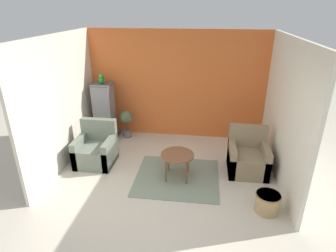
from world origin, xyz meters
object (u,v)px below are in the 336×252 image
armchair_right (248,158)px  coffee_table (177,157)px  armchair_left (96,150)px  parrot (102,79)px  wicker_basket (267,202)px  birdcage (105,112)px  potted_plant (126,120)px

armchair_right → coffee_table: bearing=-162.8°
armchair_left → parrot: 1.76m
parrot → wicker_basket: (3.53, -2.38, -1.34)m
birdcage → wicker_basket: 4.29m
armchair_right → wicker_basket: 1.23m
armchair_left → birdcage: birdcage is taller
armchair_left → armchair_right: size_ratio=1.00×
coffee_table → potted_plant: 2.22m
armchair_left → birdcage: size_ratio=0.65×
parrot → potted_plant: bearing=8.6°
coffee_table → wicker_basket: bearing=-26.8°
armchair_right → wicker_basket: (0.17, -1.21, -0.11)m
coffee_table → armchair_left: (-1.77, 0.35, -0.18)m
armchair_left → potted_plant: size_ratio=1.26×
birdcage → coffee_table: bearing=-38.9°
birdcage → potted_plant: (0.51, 0.08, -0.20)m
wicker_basket → birdcage: bearing=146.0°
armchair_right → potted_plant: bearing=156.3°
coffee_table → wicker_basket: 1.77m
coffee_table → parrot: size_ratio=2.46×
wicker_basket → potted_plant: bearing=140.8°
potted_plant → wicker_basket: potted_plant is taller
coffee_table → wicker_basket: coffee_table is taller
armchair_left → potted_plant: (0.30, 1.33, 0.18)m
coffee_table → birdcage: birdcage is taller
parrot → wicker_basket: 4.47m
coffee_table → armchair_right: bearing=17.2°
wicker_basket → armchair_left: bearing=161.2°
birdcage → parrot: bearing=90.0°
coffee_table → birdcage: bearing=141.1°
armchair_left → birdcage: bearing=99.6°
armchair_left → potted_plant: armchair_left is taller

